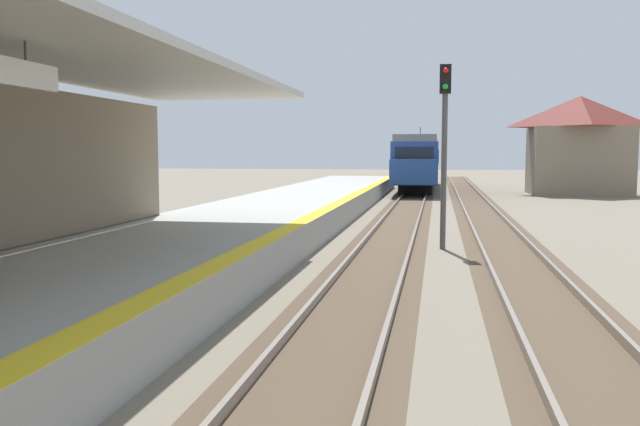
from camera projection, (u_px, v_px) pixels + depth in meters
name	position (u px, v px, depth m)	size (l,w,h in m)	color
station_platform	(117.00, 277.00, 12.11)	(5.00, 80.00, 0.91)	#999993
track_pair_nearest_platform	(374.00, 268.00, 15.28)	(2.34, 120.00, 0.16)	#4C3D2D
track_pair_middle	(524.00, 273.00, 14.68)	(2.34, 120.00, 0.16)	#4C3D2D
approaching_train	(418.00, 160.00, 48.14)	(2.93, 19.60, 4.76)	navy
rail_signal_post	(444.00, 137.00, 18.35)	(0.32, 0.34, 5.20)	#4C4C4C
distant_trackside_house	(579.00, 143.00, 42.44)	(6.60, 5.28, 6.40)	#7F705B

